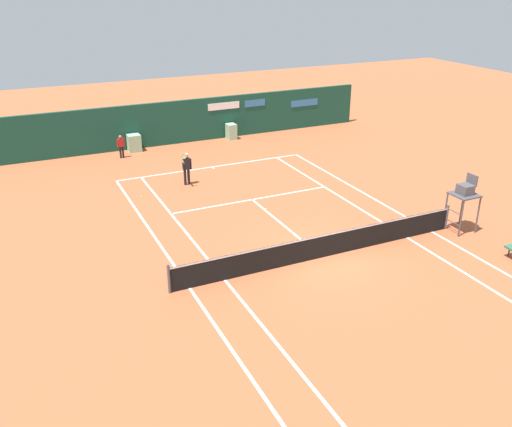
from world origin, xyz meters
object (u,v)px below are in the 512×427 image
tennis_ball_mid_court (301,177)px  tennis_ball_near_service_line (266,209)px  tennis_ball_by_sideline (142,197)px  ball_kid_left_post (121,145)px  player_on_baseline (186,166)px  umpire_chair (465,194)px

tennis_ball_mid_court → tennis_ball_near_service_line: (-3.54, -3.05, 0.00)m
tennis_ball_by_sideline → ball_kid_left_post: bearing=85.3°
ball_kid_left_post → tennis_ball_by_sideline: 6.63m
tennis_ball_mid_court → tennis_ball_near_service_line: size_ratio=1.00×
player_on_baseline → umpire_chair: bearing=136.2°
player_on_baseline → tennis_ball_mid_court: 6.04m
player_on_baseline → tennis_ball_by_sideline: 2.82m
ball_kid_left_post → player_on_baseline: bearing=99.5°
player_on_baseline → ball_kid_left_post: player_on_baseline is taller
player_on_baseline → ball_kid_left_post: size_ratio=1.38×
tennis_ball_mid_court → tennis_ball_by_sideline: bearing=174.5°
player_on_baseline → tennis_ball_mid_court: size_ratio=27.36×
player_on_baseline → tennis_ball_near_service_line: 5.19m
tennis_ball_by_sideline → tennis_ball_mid_court: (8.31, -0.80, 0.00)m
ball_kid_left_post → umpire_chair: bearing=114.3°
ball_kid_left_post → tennis_ball_by_sideline: size_ratio=19.89×
ball_kid_left_post → tennis_ball_by_sideline: bearing=75.8°
ball_kid_left_post → tennis_ball_near_service_line: 11.27m
tennis_ball_by_sideline → umpire_chair: bearing=-39.7°
umpire_chair → tennis_ball_near_service_line: umpire_chair is taller
ball_kid_left_post → tennis_ball_by_sideline: (-0.54, -6.57, -0.75)m
umpire_chair → tennis_ball_by_sideline: umpire_chair is taller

